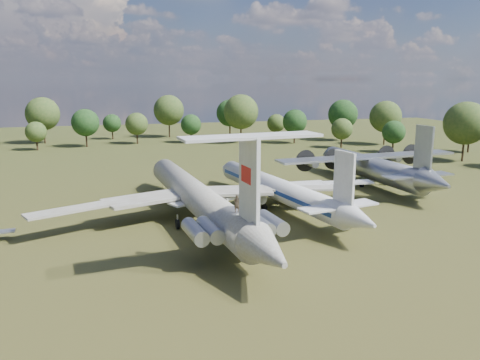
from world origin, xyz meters
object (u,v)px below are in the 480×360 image
object	(u,v)px
an12_transport	(371,171)
person_on_il62	(237,204)
tu104_jet	(277,193)
il62_airliner	(197,202)

from	to	relation	value
an12_transport	person_on_il62	world-z (taller)	person_on_il62
an12_transport	person_on_il62	size ratio (longest dim) A/B	21.38
tu104_jet	an12_transport	distance (m)	25.05
tu104_jet	person_on_il62	world-z (taller)	person_on_il62
il62_airliner	person_on_il62	xyz separation A→B (m)	(1.66, -15.87, 3.82)
il62_airliner	an12_transport	bearing A→B (deg)	16.20
tu104_jet	an12_transport	bearing A→B (deg)	14.37
tu104_jet	an12_transport	world-z (taller)	an12_transport
tu104_jet	person_on_il62	bearing A→B (deg)	-131.02
an12_transport	il62_airliner	bearing A→B (deg)	-162.06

